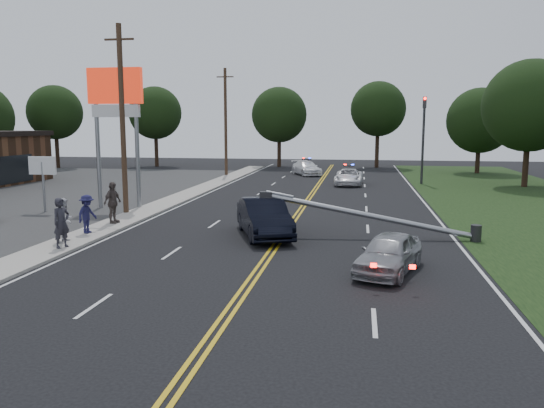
% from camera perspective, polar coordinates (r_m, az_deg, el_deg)
% --- Properties ---
extents(ground, '(120.00, 120.00, 0.00)m').
position_cam_1_polar(ground, '(15.80, -2.95, -9.25)').
color(ground, black).
rests_on(ground, ground).
extents(sidewalk, '(1.80, 70.00, 0.12)m').
position_cam_1_polar(sidewalk, '(27.71, -15.63, -1.69)').
color(sidewalk, '#A39D93').
rests_on(sidewalk, ground).
extents(centerline_yellow, '(0.36, 80.00, 0.00)m').
position_cam_1_polar(centerline_yellow, '(25.37, 1.87, -2.41)').
color(centerline_yellow, gold).
rests_on(centerline_yellow, ground).
extents(pylon_sign, '(3.20, 0.35, 8.00)m').
position_cam_1_polar(pylon_sign, '(31.84, -16.47, 10.30)').
color(pylon_sign, gray).
rests_on(pylon_sign, ground).
extents(small_sign, '(1.60, 0.14, 3.10)m').
position_cam_1_polar(small_sign, '(31.88, -23.44, 3.35)').
color(small_sign, gray).
rests_on(small_sign, ground).
extents(traffic_signal, '(0.28, 0.41, 7.05)m').
position_cam_1_polar(traffic_signal, '(44.98, 15.98, 7.41)').
color(traffic_signal, '#2D2D30').
rests_on(traffic_signal, ground).
extents(fallen_streetlight, '(9.36, 0.44, 1.91)m').
position_cam_1_polar(fallen_streetlight, '(23.05, 11.60, -1.40)').
color(fallen_streetlight, '#2D2D30').
rests_on(fallen_streetlight, ground).
extents(utility_pole_mid, '(1.60, 0.28, 10.00)m').
position_cam_1_polar(utility_pole_mid, '(29.45, -15.80, 8.72)').
color(utility_pole_mid, '#382619').
rests_on(utility_pole_mid, ground).
extents(utility_pole_far, '(1.60, 0.28, 10.00)m').
position_cam_1_polar(utility_pole_far, '(50.26, -5.01, 8.79)').
color(utility_pole_far, '#382619').
rests_on(utility_pole_far, ground).
extents(tree_4, '(5.99, 5.99, 9.18)m').
position_cam_1_polar(tree_4, '(64.54, -22.31, 9.10)').
color(tree_4, black).
rests_on(tree_4, ground).
extents(tree_5, '(6.03, 6.03, 9.19)m').
position_cam_1_polar(tree_5, '(63.34, -12.45, 9.54)').
color(tree_5, black).
rests_on(tree_5, ground).
extents(tree_6, '(6.31, 6.31, 9.10)m').
position_cam_1_polar(tree_6, '(61.39, 0.78, 9.56)').
color(tree_6, black).
rests_on(tree_6, ground).
extents(tree_7, '(6.15, 6.15, 9.66)m').
position_cam_1_polar(tree_7, '(61.55, 11.35, 9.98)').
color(tree_7, black).
rests_on(tree_7, ground).
extents(tree_8, '(6.46, 6.46, 8.46)m').
position_cam_1_polar(tree_8, '(57.02, 21.46, 8.35)').
color(tree_8, black).
rests_on(tree_8, ground).
extents(tree_9, '(7.06, 7.06, 9.79)m').
position_cam_1_polar(tree_9, '(45.81, 25.99, 9.47)').
color(tree_9, black).
rests_on(tree_9, ground).
extents(crashed_sedan, '(3.41, 5.29, 1.65)m').
position_cam_1_polar(crashed_sedan, '(23.03, -0.86, -1.47)').
color(crashed_sedan, black).
rests_on(crashed_sedan, ground).
extents(waiting_sedan, '(2.70, 4.14, 1.31)m').
position_cam_1_polar(waiting_sedan, '(17.84, 12.47, -5.18)').
color(waiting_sedan, '#929399').
rests_on(waiting_sedan, ground).
extents(emergency_a, '(2.25, 4.69, 1.29)m').
position_cam_1_polar(emergency_a, '(43.30, 8.24, 2.90)').
color(emergency_a, white).
rests_on(emergency_a, ground).
extents(emergency_b, '(3.68, 4.98, 1.34)m').
position_cam_1_polar(emergency_b, '(51.45, 3.73, 3.88)').
color(emergency_b, white).
rests_on(emergency_b, ground).
extents(bystander_a, '(0.70, 0.83, 1.94)m').
position_cam_1_polar(bystander_a, '(21.90, -21.72, -1.89)').
color(bystander_a, '#292830').
rests_on(bystander_a, sidewalk).
extents(bystander_b, '(0.68, 0.87, 1.79)m').
position_cam_1_polar(bystander_b, '(22.97, -21.40, -1.61)').
color(bystander_b, silver).
rests_on(bystander_b, sidewalk).
extents(bystander_c, '(0.82, 1.19, 1.69)m').
position_cam_1_polar(bystander_c, '(24.48, -19.27, -1.02)').
color(bystander_c, '#1C1B43').
rests_on(bystander_c, sidewalk).
extents(bystander_d, '(0.72, 1.25, 2.00)m').
position_cam_1_polar(bystander_d, '(26.57, -16.77, 0.15)').
color(bystander_d, '#544843').
rests_on(bystander_d, sidewalk).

